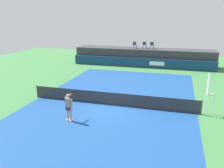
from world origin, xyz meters
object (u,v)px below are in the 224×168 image
tennis_ball (152,90)px  spectator_chair_left (145,45)px  net_post_near (37,91)px  tennis_player (69,106)px  spectator_chair_far_left (135,45)px  spectator_chair_center (152,45)px  net_post_far (201,107)px  umpire_chair (209,92)px

tennis_ball → spectator_chair_left: bearing=102.1°
net_post_near → tennis_player: (4.43, -3.31, 0.46)m
spectator_chair_far_left → spectator_chair_center: same height
spectator_chair_left → net_post_far: spectator_chair_left is taller
net_post_near → tennis_player: size_ratio=0.56×
spectator_chair_left → umpire_chair: 16.79m
spectator_chair_center → umpire_chair: size_ratio=0.32×
net_post_far → tennis_ball: bearing=131.4°
umpire_chair → tennis_ball: size_ratio=40.59×
spectator_chair_center → umpire_chair: bearing=-70.4°
umpire_chair → tennis_ball: (-4.07, 4.25, -1.55)m
spectator_chair_center → tennis_player: (-2.85, -18.63, -1.73)m
net_post_far → tennis_player: (-7.97, -3.31, 0.46)m
spectator_chair_center → umpire_chair: (5.46, -15.32, -1.11)m
spectator_chair_far_left → umpire_chair: bearing=-62.9°
net_post_far → spectator_chair_far_left: bearing=116.1°
spectator_chair_left → tennis_player: bearing=-95.6°
spectator_chair_far_left → tennis_ball: 11.68m
net_post_near → tennis_ball: bearing=26.1°
tennis_ball → net_post_far: bearing=-48.6°
umpire_chair → net_post_far: 1.14m
umpire_chair → tennis_ball: bearing=133.8°
spectator_chair_far_left → umpire_chair: 16.92m
spectator_chair_left → umpire_chair: (6.47, -15.46, -1.11)m
tennis_player → umpire_chair: bearing=21.7°
spectator_chair_center → spectator_chair_far_left: bearing=-172.6°
net_post_near → spectator_chair_left: bearing=67.9°
spectator_chair_far_left → umpire_chair: (7.69, -15.03, -1.11)m
spectator_chair_center → tennis_player: size_ratio=0.50×
spectator_chair_center → tennis_ball: 11.48m
spectator_chair_far_left → spectator_chair_center: bearing=7.4°
spectator_chair_center → net_post_near: size_ratio=0.89×
spectator_chair_far_left → tennis_player: 18.43m
net_post_far → tennis_player: bearing=-157.5°
spectator_chair_far_left → tennis_ball: size_ratio=13.06×
net_post_near → net_post_far: bearing=0.0°
umpire_chair → net_post_near: bearing=180.0°
spectator_chair_left → tennis_ball: 11.77m
spectator_chair_left → spectator_chair_far_left: bearing=-161.0°
spectator_chair_center → net_post_near: (-7.28, -15.32, -2.19)m
spectator_chair_left → spectator_chair_center: size_ratio=1.00×
net_post_near → tennis_player: tennis_player is taller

